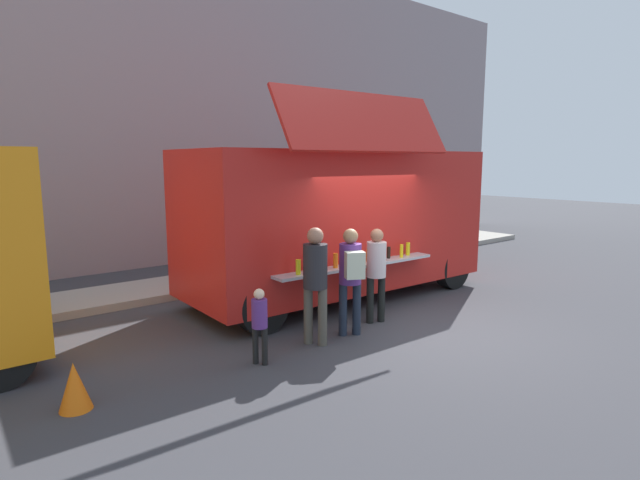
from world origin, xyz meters
TOP-DOWN VIEW (x-y plane):
  - ground_plane at (0.00, 0.00)m, footprint 60.00×60.00m
  - curb_strip at (-3.70, 4.94)m, footprint 28.00×1.60m
  - building_behind at (-2.70, 8.84)m, footprint 32.00×2.40m
  - food_truck_main at (0.30, 2.32)m, footprint 6.29×3.05m
  - traffic_cone_orange at (-5.16, 0.57)m, footprint 0.36×0.36m
  - trash_bin at (4.67, 4.64)m, footprint 0.60×0.60m
  - customer_front_ordering at (-0.32, 0.65)m, footprint 0.33×0.33m
  - customer_mid_with_backpack at (-1.13, 0.42)m, footprint 0.47×0.56m
  - customer_rear_waiting at (-1.80, 0.47)m, footprint 0.36×0.36m
  - child_near_queue at (-2.86, 0.35)m, footprint 0.22×0.22m

SIDE VIEW (x-z plane):
  - ground_plane at x=0.00m, z-range 0.00..0.00m
  - curb_strip at x=-3.70m, z-range 0.00..0.15m
  - traffic_cone_orange at x=-5.16m, z-range 0.00..0.55m
  - trash_bin at x=4.67m, z-range 0.00..1.00m
  - child_near_queue at x=-2.86m, z-range 0.10..1.17m
  - customer_front_ordering at x=-0.32m, z-range 0.16..1.79m
  - customer_mid_with_backpack at x=-1.13m, z-range 0.19..1.91m
  - customer_rear_waiting at x=-1.80m, z-range 0.17..1.97m
  - food_truck_main at x=0.30m, z-range -0.35..3.57m
  - building_behind at x=-2.70m, z-range 0.00..8.49m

